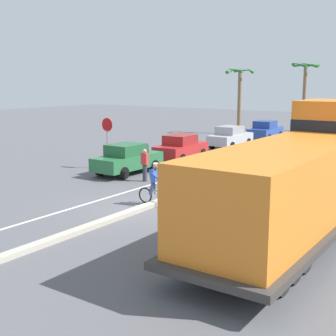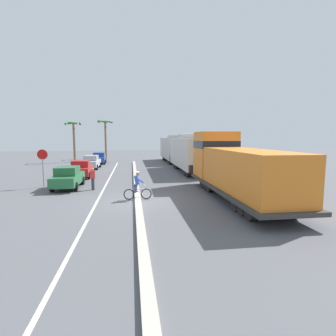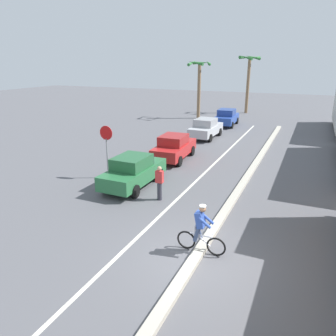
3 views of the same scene
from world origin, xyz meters
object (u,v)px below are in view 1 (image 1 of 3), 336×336
object	(u,v)px
palm_tree_far	(305,79)
cyclist	(155,185)
locomotive	(307,179)
palm_tree_near	(240,87)
parked_car_green	(127,159)
stop_sign	(107,133)
parked_car_blue	(265,130)
parked_car_red	(181,147)
parked_car_silver	(230,137)
pedestrian_by_cars	(145,165)

from	to	relation	value
palm_tree_far	cyclist	bearing A→B (deg)	-81.41
locomotive	palm_tree_near	size ratio (longest dim) A/B	1.85
locomotive	parked_car_green	distance (m)	12.01
cyclist	locomotive	bearing A→B (deg)	0.14
stop_sign	palm_tree_near	distance (m)	20.85
parked_car_blue	palm_tree_far	bearing A→B (deg)	89.18
parked_car_red	parked_car_silver	distance (m)	6.83
parked_car_red	palm_tree_far	bearing A→B (deg)	89.28
parked_car_green	cyclist	xyz separation A→B (m)	(5.06, -4.39, 0.00)
parked_car_blue	palm_tree_far	distance (m)	10.08
palm_tree_near	cyclist	bearing A→B (deg)	-70.78
parked_car_red	palm_tree_far	size ratio (longest dim) A/B	0.62
cyclist	palm_tree_far	xyz separation A→B (m)	(-4.79, 31.70, 4.27)
locomotive	cyclist	xyz separation A→B (m)	(-6.08, -0.01, -0.98)
locomotive	cyclist	size ratio (longest dim) A/B	6.77
parked_car_red	palm_tree_far	world-z (taller)	palm_tree_far
parked_car_blue	stop_sign	distance (m)	17.78
palm_tree_near	pedestrian_by_cars	distance (m)	23.22
parked_car_silver	pedestrian_by_cars	distance (m)	13.27
parked_car_silver	stop_sign	bearing A→B (deg)	-99.15
parked_car_green	cyclist	bearing A→B (deg)	-40.95
palm_tree_far	parked_car_red	bearing A→B (deg)	-90.72
locomotive	parked_car_red	size ratio (longest dim) A/B	2.72
parked_car_red	parked_car_silver	world-z (taller)	same
parked_car_silver	palm_tree_far	world-z (taller)	palm_tree_far
stop_sign	palm_tree_near	xyz separation A→B (m)	(-1.95, 20.62, 2.38)
parked_car_silver	palm_tree_far	xyz separation A→B (m)	(0.32, 15.21, 4.27)
parked_car_red	parked_car_silver	bearing A→B (deg)	90.42
locomotive	cyclist	distance (m)	6.16
palm_tree_near	parked_car_silver	bearing A→B (deg)	-67.27
cyclist	pedestrian_by_cars	bearing A→B (deg)	132.67
palm_tree_near	palm_tree_far	bearing A→B (deg)	56.02
parked_car_blue	palm_tree_near	bearing A→B (deg)	143.12
locomotive	parked_car_red	distance (m)	14.78
parked_car_green	locomotive	bearing A→B (deg)	-21.44
parked_car_silver	cyclist	xyz separation A→B (m)	(5.11, -16.49, 0.00)
parked_car_blue	palm_tree_far	world-z (taller)	palm_tree_far
parked_car_red	cyclist	bearing A→B (deg)	-62.35
parked_car_green	parked_car_red	bearing A→B (deg)	90.05
palm_tree_near	palm_tree_far	distance (m)	7.42
palm_tree_near	parked_car_green	bearing A→B (deg)	-79.68
parked_car_blue	pedestrian_by_cars	bearing A→B (deg)	-84.62
locomotive	pedestrian_by_cars	size ratio (longest dim) A/B	7.17
locomotive	palm_tree_far	xyz separation A→B (m)	(-10.87, 31.69, 3.29)
stop_sign	palm_tree_near	bearing A→B (deg)	95.39
palm_tree_near	palm_tree_far	xyz separation A→B (m)	(4.13, 6.13, 0.69)
parked_car_green	parked_car_red	world-z (taller)	same
parked_car_red	cyclist	distance (m)	10.91
locomotive	parked_car_green	world-z (taller)	locomotive
parked_car_blue	parked_car_red	bearing A→B (deg)	-90.64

